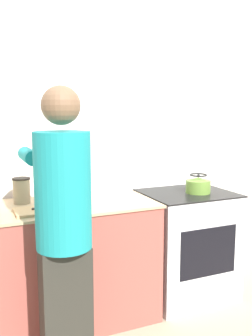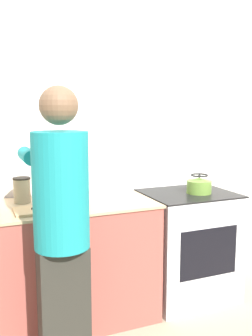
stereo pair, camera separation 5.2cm
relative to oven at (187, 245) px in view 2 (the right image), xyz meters
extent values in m
plane|color=tan|center=(-0.77, -0.31, -0.45)|extent=(12.00, 12.00, 0.00)
cube|color=white|center=(-0.77, 0.41, 0.85)|extent=(8.00, 0.05, 2.60)
cube|color=#9E4C42|center=(-1.14, 0.02, -0.01)|extent=(1.50, 0.65, 0.88)
cube|color=tan|center=(-1.14, 0.02, 0.44)|extent=(1.52, 0.68, 0.02)
cube|color=silver|center=(0.00, 0.00, -0.01)|extent=(0.72, 0.61, 0.88)
cube|color=black|center=(0.00, 0.00, 0.44)|extent=(0.72, 0.61, 0.01)
cube|color=black|center=(0.00, -0.30, 0.04)|extent=(0.51, 0.01, 0.39)
cube|color=#2B2A24|center=(-1.19, -0.56, -0.05)|extent=(0.29, 0.17, 0.79)
cylinder|color=teal|center=(-1.19, -0.56, 0.67)|extent=(0.32, 0.32, 0.66)
sphere|color=brown|center=(-1.19, -0.56, 1.14)|extent=(0.21, 0.21, 0.21)
cylinder|color=teal|center=(-1.32, -0.27, 0.84)|extent=(0.09, 0.30, 0.09)
cylinder|color=teal|center=(-1.05, -0.27, 0.84)|extent=(0.09, 0.30, 0.09)
cube|color=tan|center=(-1.24, -0.12, 0.46)|extent=(0.34, 0.23, 0.02)
cube|color=silver|center=(-1.16, -0.14, 0.47)|extent=(0.12, 0.07, 0.01)
cube|color=black|center=(-1.26, -0.12, 0.47)|extent=(0.08, 0.05, 0.01)
cylinder|color=olive|center=(0.07, -0.04, 0.50)|extent=(0.20, 0.20, 0.10)
cone|color=olive|center=(0.07, -0.04, 0.56)|extent=(0.16, 0.16, 0.03)
sphere|color=black|center=(0.07, -0.04, 0.59)|extent=(0.02, 0.02, 0.02)
torus|color=black|center=(0.07, -0.04, 0.60)|extent=(0.14, 0.14, 0.01)
cylinder|color=#9E4738|center=(-1.01, 0.22, 0.49)|extent=(0.17, 0.17, 0.08)
cylinder|color=tan|center=(-1.31, 0.17, 0.54)|extent=(0.12, 0.12, 0.17)
cylinder|color=#28231E|center=(-1.31, 0.17, 0.63)|extent=(0.13, 0.13, 0.01)
camera|label=1|loc=(-1.68, -2.57, 1.11)|focal=40.00mm
camera|label=2|loc=(-1.64, -2.59, 1.11)|focal=40.00mm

